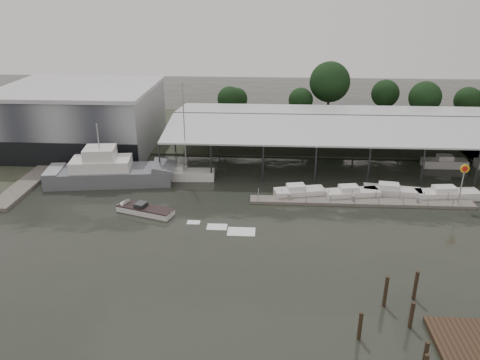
# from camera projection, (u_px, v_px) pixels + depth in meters

# --- Properties ---
(ground) EXTENTS (200.00, 200.00, 0.00)m
(ground) POSITION_uv_depth(u_px,v_px,m) (238.00, 239.00, 50.73)
(ground) COLOR black
(ground) RESTS_ON ground
(land_strip_far) EXTENTS (140.00, 30.00, 0.30)m
(land_strip_far) POSITION_uv_depth(u_px,v_px,m) (251.00, 130.00, 89.46)
(land_strip_far) COLOR #3C4131
(land_strip_far) RESTS_ON ground
(land_strip_west) EXTENTS (20.00, 40.00, 0.30)m
(land_strip_west) POSITION_uv_depth(u_px,v_px,m) (17.00, 146.00, 80.52)
(land_strip_west) COLOR #3C4131
(land_strip_west) RESTS_ON ground
(storage_warehouse) EXTENTS (24.50, 20.50, 10.50)m
(storage_warehouse) POSITION_uv_depth(u_px,v_px,m) (81.00, 118.00, 77.85)
(storage_warehouse) COLOR #909599
(storage_warehouse) RESTS_ON ground
(covered_boat_shed) EXTENTS (58.24, 24.00, 6.96)m
(covered_boat_shed) POSITION_uv_depth(u_px,v_px,m) (357.00, 120.00, 73.34)
(covered_boat_shed) COLOR silver
(covered_boat_shed) RESTS_ON ground
(trawler_dock) EXTENTS (3.00, 18.00, 0.50)m
(trawler_dock) POSITION_uv_depth(u_px,v_px,m) (29.00, 182.00, 65.16)
(trawler_dock) COLOR slate
(trawler_dock) RESTS_ON ground
(floating_dock) EXTENTS (28.00, 2.00, 1.40)m
(floating_dock) POSITION_uv_depth(u_px,v_px,m) (361.00, 202.00, 59.08)
(floating_dock) COLOR slate
(floating_dock) RESTS_ON ground
(shell_fuel_sign) EXTENTS (1.10, 0.18, 5.55)m
(shell_fuel_sign) POSITION_uv_depth(u_px,v_px,m) (463.00, 177.00, 57.02)
(shell_fuel_sign) COLOR gray
(shell_fuel_sign) RESTS_ON ground
(grey_trawler) EXTENTS (18.11, 7.38, 8.84)m
(grey_trawler) POSITION_uv_depth(u_px,v_px,m) (111.00, 172.00, 64.98)
(grey_trawler) COLOR #5B6064
(grey_trawler) RESTS_ON ground
(white_sailboat) EXTENTS (8.98, 3.08, 13.92)m
(white_sailboat) POSITION_uv_depth(u_px,v_px,m) (182.00, 174.00, 66.66)
(white_sailboat) COLOR silver
(white_sailboat) RESTS_ON ground
(speedboat_underway) EXTENTS (18.19, 7.60, 2.00)m
(speedboat_underway) POSITION_uv_depth(u_px,v_px,m) (141.00, 209.00, 56.75)
(speedboat_underway) COLOR silver
(speedboat_underway) RESTS_ON ground
(moored_cruiser_0) EXTENTS (6.86, 3.55, 1.70)m
(moored_cruiser_0) POSITION_uv_depth(u_px,v_px,m) (299.00, 192.00, 60.97)
(moored_cruiser_0) COLOR silver
(moored_cruiser_0) RESTS_ON ground
(moored_cruiser_1) EXTENTS (7.23, 3.44, 1.70)m
(moored_cruiser_1) POSITION_uv_depth(u_px,v_px,m) (352.00, 193.00, 60.62)
(moored_cruiser_1) COLOR silver
(moored_cruiser_1) RESTS_ON ground
(moored_cruiser_2) EXTENTS (7.60, 3.47, 1.70)m
(moored_cruiser_2) POSITION_uv_depth(u_px,v_px,m) (392.00, 191.00, 61.31)
(moored_cruiser_2) COLOR silver
(moored_cruiser_2) RESTS_ON ground
(moored_cruiser_3) EXTENTS (8.29, 3.06, 1.70)m
(moored_cruiser_3) POSITION_uv_depth(u_px,v_px,m) (447.00, 194.00, 60.43)
(moored_cruiser_3) COLOR silver
(moored_cruiser_3) RESTS_ON ground
(mooring_pilings) EXTENTS (6.03, 9.85, 3.61)m
(mooring_pilings) POSITION_uv_depth(u_px,v_px,m) (403.00, 324.00, 36.39)
(mooring_pilings) COLOR #372C1B
(mooring_pilings) RESTS_ON ground
(horizon_tree_line) EXTENTS (63.85, 11.35, 12.03)m
(horizon_tree_line) POSITION_uv_depth(u_px,v_px,m) (379.00, 93.00, 91.53)
(horizon_tree_line) COLOR black
(horizon_tree_line) RESTS_ON ground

